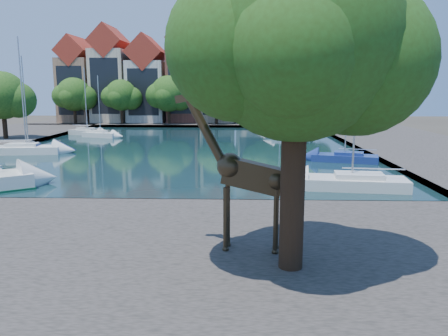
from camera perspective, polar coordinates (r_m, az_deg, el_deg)
name	(u,v)px	position (r m, az deg, el deg)	size (l,w,h in m)	color
ground	(133,207)	(24.41, -11.79, -5.03)	(160.00, 160.00, 0.00)	#38332B
water_basin	(186,148)	(47.63, -5.01, 2.67)	(38.00, 50.00, 0.08)	black
near_quay	(90,249)	(17.94, -17.14, -10.13)	(50.00, 14.00, 0.50)	#4A4440
far_quay	(207,123)	(79.30, -2.24, 5.93)	(60.00, 16.00, 0.50)	#4A4440
right_quay	(419,147)	(51.02, 24.12, 2.55)	(14.00, 52.00, 0.50)	#4A4440
plane_tree	(301,46)	(14.03, 9.96, 15.44)	(8.32, 6.40, 10.62)	#332114
townhouse_west_end	(79,83)	(83.92, -18.42, 10.52)	(5.44, 9.18, 14.93)	#997053
townhouse_west_mid	(112,78)	(82.07, -14.44, 11.34)	(5.94, 9.18, 16.79)	beige
townhouse_west_inner	(148,83)	(80.50, -9.89, 10.91)	(6.43, 9.18, 15.15)	beige
townhouse_center	(184,77)	(79.46, -5.22, 11.76)	(5.44, 9.18, 16.93)	brown
townhouse_east_inner	(218,81)	(78.94, -0.80, 11.35)	(5.94, 9.18, 15.79)	tan
townhouse_east_mid	(255,78)	(78.90, 4.02, 11.60)	(6.43, 9.18, 16.65)	beige
townhouse_east_end	(291,84)	(79.38, 8.79, 10.78)	(5.44, 9.18, 14.43)	brown
far_tree_far_west	(74,96)	(78.39, -18.95, 8.94)	(7.28, 5.60, 7.68)	#332114
far_tree_west	(122,96)	(75.94, -13.23, 9.11)	(6.76, 5.20, 7.36)	#332114
far_tree_mid_west	(169,95)	(74.27, -7.18, 9.45)	(7.80, 6.00, 8.00)	#332114
far_tree_mid_east	(217,96)	(73.45, -0.92, 9.39)	(7.02, 5.40, 7.52)	#332114
far_tree_east	(265,95)	(73.48, 5.41, 9.43)	(7.54, 5.80, 7.84)	#332114
far_tree_far_east	(314,96)	(74.39, 11.64, 9.15)	(6.76, 5.20, 7.36)	#332114
side_tree_left_far	(3,97)	(57.88, -26.89, 8.27)	(7.28, 5.60, 7.88)	#332114
giraffe_statue	(244,175)	(15.77, 2.69, -0.89)	(4.02, 0.92, 5.74)	#34291A
sailboat_left_b	(29,148)	(47.23, -24.16, 2.37)	(6.59, 3.28, 9.35)	navy
sailboat_left_c	(27,148)	(46.84, -24.39, 2.40)	(6.70, 3.13, 11.07)	white
sailboat_left_d	(100,133)	(59.40, -15.83, 4.36)	(4.94, 2.92, 7.93)	silver
sailboat_left_e	(87,131)	(62.81, -17.42, 4.64)	(5.25, 3.10, 9.04)	silver
sailboat_right_a	(352,180)	(28.91, 16.36, -1.55)	(7.03, 3.14, 10.32)	silver
sailboat_right_b	(345,156)	(39.47, 15.48, 1.49)	(5.89, 3.37, 9.09)	navy
sailboat_right_c	(287,134)	(57.02, 8.25, 4.41)	(4.72, 2.48, 7.67)	silver
sailboat_right_d	(280,127)	(67.00, 7.32, 5.38)	(5.85, 3.50, 8.40)	white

